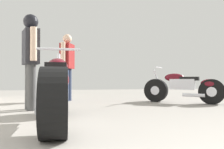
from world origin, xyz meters
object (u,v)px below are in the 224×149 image
(motorcycle_maroon_cruiser, at_px, (57,90))
(motorcycle_black_naked, at_px, (184,88))
(mechanic_in_blue, at_px, (67,63))
(mechanic_with_helmet, at_px, (31,52))

(motorcycle_maroon_cruiser, xyz_separation_m, motorcycle_black_naked, (2.67, 2.01, -0.08))
(mechanic_in_blue, xyz_separation_m, mechanic_with_helmet, (-0.61, -1.54, 0.08))
(motorcycle_maroon_cruiser, bearing_deg, motorcycle_black_naked, 36.97)
(motorcycle_maroon_cruiser, relative_size, mechanic_in_blue, 1.32)
(motorcycle_black_naked, relative_size, mechanic_with_helmet, 0.90)
(motorcycle_black_naked, height_order, mechanic_with_helmet, mechanic_with_helmet)
(mechanic_with_helmet, bearing_deg, motorcycle_maroon_cruiser, -69.49)
(mechanic_in_blue, bearing_deg, mechanic_with_helmet, -111.62)
(motorcycle_maroon_cruiser, xyz_separation_m, mechanic_in_blue, (0.08, 2.95, 0.51))
(motorcycle_maroon_cruiser, height_order, mechanic_with_helmet, mechanic_with_helmet)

